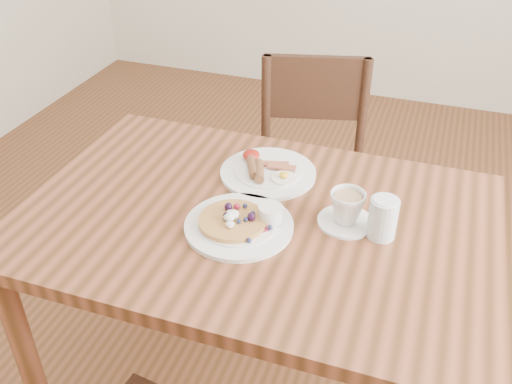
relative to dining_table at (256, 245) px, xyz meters
The scene contains 6 objects.
dining_table is the anchor object (origin of this frame).
chair_far 0.68m from the dining_table, 91.15° to the left, with size 0.51×0.51×0.88m.
pancake_plate 0.13m from the dining_table, 106.41° to the right, with size 0.27×0.27×0.06m.
breakfast_plate 0.22m from the dining_table, 100.31° to the left, with size 0.27×0.27×0.04m.
teacup_saucer 0.27m from the dining_table, 10.33° to the left, with size 0.14×0.14×0.09m.
water_glass 0.35m from the dining_table, ahead, with size 0.07×0.07×0.10m, color silver.
Camera 1 is at (0.38, -1.10, 1.61)m, focal length 40.00 mm.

